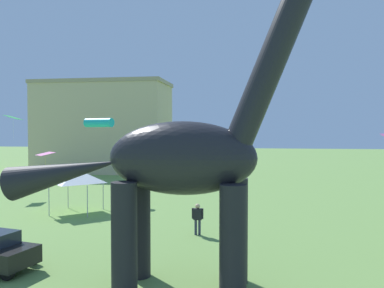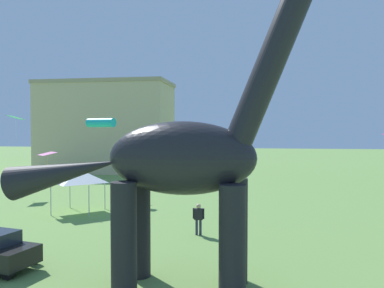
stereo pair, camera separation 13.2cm
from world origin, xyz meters
The scene contains 7 objects.
dinosaur_sculpture centered at (-1.64, 5.03, 4.69)m, with size 12.40×2.63×12.96m.
person_far_spectator centered at (-2.09, 12.28, 1.03)m, with size 0.64×0.28×1.70m.
festival_canopy_tent centered at (-11.18, 16.81, 2.54)m, with size 3.15×3.15×3.00m.
kite_drifting centered at (-13.65, 17.03, 4.02)m, with size 1.72×1.69×1.70m.
kite_far_right centered at (-12.06, 23.40, 6.34)m, with size 2.82×2.68×0.80m.
kite_far_left centered at (-20.52, 23.74, 6.83)m, with size 1.63×1.97×2.17m.
background_building_block centered at (-19.85, 43.43, 6.20)m, with size 17.87×8.84×12.38m.
Camera 2 is at (1.16, -8.79, 5.66)m, focal length 37.11 mm.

